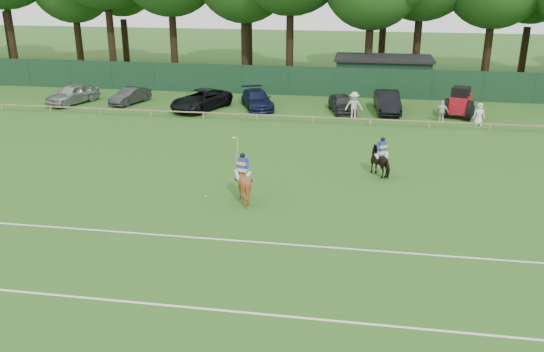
% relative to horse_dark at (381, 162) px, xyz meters
% --- Properties ---
extents(ground, '(160.00, 160.00, 0.00)m').
position_rel_horse_dark_xyz_m(ground, '(-5.57, -7.86, -0.76)').
color(ground, '#1E4C14').
rests_on(ground, ground).
extents(horse_dark, '(1.75, 1.91, 1.51)m').
position_rel_horse_dark_xyz_m(horse_dark, '(0.00, 0.00, 0.00)').
color(horse_dark, black).
rests_on(horse_dark, ground).
extents(horse_chestnut, '(1.95, 2.07, 1.86)m').
position_rel_horse_dark_xyz_m(horse_chestnut, '(-6.50, -4.64, 0.17)').
color(horse_chestnut, brown).
rests_on(horse_chestnut, ground).
extents(sedan_silver, '(3.32, 5.00, 1.58)m').
position_rel_horse_dark_xyz_m(sedan_silver, '(-24.28, 13.15, 0.03)').
color(sedan_silver, '#A3A7A8').
rests_on(sedan_silver, ground).
extents(sedan_grey, '(2.43, 4.09, 1.27)m').
position_rel_horse_dark_xyz_m(sedan_grey, '(-19.71, 13.91, -0.12)').
color(sedan_grey, '#2A2A2D').
rests_on(sedan_grey, ground).
extents(suv_black, '(4.45, 6.02, 1.52)m').
position_rel_horse_dark_xyz_m(suv_black, '(-13.52, 12.90, 0.00)').
color(suv_black, black).
rests_on(suv_black, ground).
extents(sedan_navy, '(3.61, 5.19, 1.39)m').
position_rel_horse_dark_xyz_m(sedan_navy, '(-9.31, 14.03, -0.06)').
color(sedan_navy, '#121838').
rests_on(sedan_navy, ground).
extents(hatch_grey, '(2.57, 4.25, 1.35)m').
position_rel_horse_dark_xyz_m(hatch_grey, '(-2.71, 13.70, -0.08)').
color(hatch_grey, '#2C2C2E').
rests_on(hatch_grey, ground).
extents(estate_black, '(2.07, 4.94, 1.59)m').
position_rel_horse_dark_xyz_m(estate_black, '(0.68, 14.34, 0.04)').
color(estate_black, black).
rests_on(estate_black, ground).
extents(spectator_left, '(1.38, 0.92, 1.98)m').
position_rel_horse_dark_xyz_m(spectator_left, '(-1.78, 11.81, 0.24)').
color(spectator_left, beige).
rests_on(spectator_left, ground).
extents(spectator_mid, '(0.96, 0.55, 1.55)m').
position_rel_horse_dark_xyz_m(spectator_mid, '(4.41, 11.94, 0.02)').
color(spectator_mid, silver).
rests_on(spectator_mid, ground).
extents(spectator_right, '(0.79, 0.54, 1.56)m').
position_rel_horse_dark_xyz_m(spectator_right, '(6.90, 11.47, 0.03)').
color(spectator_right, white).
rests_on(spectator_right, ground).
extents(rider_dark, '(0.82, 0.70, 1.41)m').
position_rel_horse_dark_xyz_m(rider_dark, '(0.01, -0.01, 0.70)').
color(rider_dark, silver).
rests_on(rider_dark, ground).
extents(rider_chestnut, '(0.92, 0.73, 2.05)m').
position_rel_horse_dark_xyz_m(rider_chestnut, '(-6.50, -4.65, 0.98)').
color(rider_chestnut, silver).
rests_on(rider_chestnut, ground).
extents(polo_ball, '(0.09, 0.09, 0.09)m').
position_rel_horse_dark_xyz_m(polo_ball, '(-8.36, -4.52, -0.71)').
color(polo_ball, silver).
rests_on(polo_ball, ground).
extents(pitch_lines, '(60.00, 5.10, 0.01)m').
position_rel_horse_dark_xyz_m(pitch_lines, '(-5.57, -11.36, -0.75)').
color(pitch_lines, silver).
rests_on(pitch_lines, ground).
extents(pitch_rail, '(62.10, 0.10, 0.50)m').
position_rel_horse_dark_xyz_m(pitch_rail, '(-5.57, 10.14, -0.31)').
color(pitch_rail, '#997F5B').
rests_on(pitch_rail, ground).
extents(perimeter_fence, '(92.08, 0.08, 2.50)m').
position_rel_horse_dark_xyz_m(perimeter_fence, '(-5.57, 19.14, 0.49)').
color(perimeter_fence, '#14351E').
rests_on(perimeter_fence, ground).
extents(utility_shed, '(8.40, 4.40, 3.04)m').
position_rel_horse_dark_xyz_m(utility_shed, '(0.43, 22.14, 0.78)').
color(utility_shed, '#14331E').
rests_on(utility_shed, ground).
extents(tree_row, '(96.00, 12.00, 21.00)m').
position_rel_horse_dark_xyz_m(tree_row, '(-3.57, 27.14, -0.76)').
color(tree_row, '#26561C').
rests_on(tree_row, ground).
extents(tractor, '(2.59, 3.16, 2.29)m').
position_rel_horse_dark_xyz_m(tractor, '(5.86, 13.50, 0.33)').
color(tractor, '#A00E1B').
rests_on(tractor, ground).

